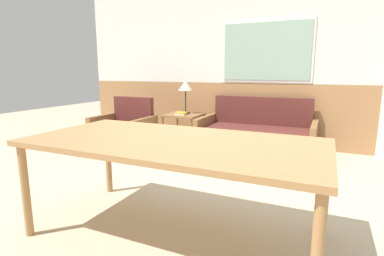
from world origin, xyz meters
TOP-DOWN VIEW (x-y plane):
  - ground_plane at (0.00, 0.00)m, footprint 16.00×16.00m
  - wall_back at (-0.00, 2.63)m, footprint 7.20×0.09m
  - couch at (-0.05, 2.09)m, footprint 1.77×0.90m
  - armchair at (-2.14, 1.49)m, footprint 0.92×0.73m
  - side_table at (-1.30, 2.05)m, footprint 0.59×0.59m
  - table_lamp at (-1.31, 2.16)m, footprint 0.25×0.25m
  - book_stack at (-1.30, 1.95)m, footprint 0.20×0.19m
  - dining_table at (-0.08, -0.61)m, footprint 2.18×1.07m

SIDE VIEW (x-z plane):
  - ground_plane at x=0.00m, z-range 0.00..0.00m
  - couch at x=-0.05m, z-range -0.18..0.66m
  - armchair at x=-2.14m, z-range -0.16..0.66m
  - side_table at x=-1.30m, z-range 0.19..0.73m
  - book_stack at x=-1.30m, z-range 0.54..0.58m
  - dining_table at x=-0.08m, z-range 0.32..1.09m
  - table_lamp at x=-1.31m, z-range 0.71..1.28m
  - wall_back at x=0.00m, z-range 0.01..2.71m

